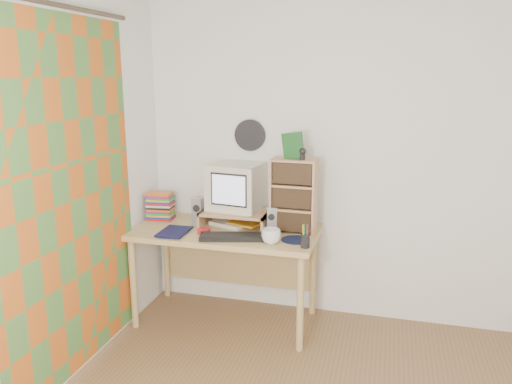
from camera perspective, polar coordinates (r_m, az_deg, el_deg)
The scene contains 20 objects.
back_wall at distance 3.86m, azimuth 12.81°, elevation 3.28°, with size 3.50×3.50×0.00m, color white.
left_wall at distance 2.87m, azimuth -26.74°, elevation -1.32°, with size 3.50×3.50×0.00m, color white.
curtain at distance 3.23m, azimuth -20.43°, elevation -1.03°, with size 2.20×2.20×0.00m, color #C55E1B.
wall_disc at distance 3.96m, azimuth -0.70°, elevation 6.50°, with size 0.25×0.25×0.02m, color black.
desk at distance 3.91m, azimuth -3.23°, elevation -5.91°, with size 1.40×0.70×0.75m.
monitor_riser at distance 3.86m, azimuth -2.40°, elevation -2.60°, with size 0.52×0.30×0.12m.
crt_monitor at distance 3.86m, azimuth -2.48°, elevation 0.54°, with size 0.38×0.38×0.36m, color silver.
speaker_left at distance 3.93m, azimuth -6.59°, elevation -2.16°, with size 0.08×0.08×0.22m, color #A1A1A5.
speaker_right at distance 3.72m, azimuth 1.91°, elevation -3.15°, with size 0.07×0.07×0.19m, color #A1A1A5.
keyboard at distance 3.59m, azimuth -2.74°, elevation -5.14°, with size 0.46×0.15×0.03m, color black.
dvd_stack at distance 4.11m, azimuth -10.89°, elevation -1.15°, with size 0.20×0.14×0.28m, color brown, non-canonical shape.
cd_rack at distance 3.69m, azimuth 4.34°, elevation -0.42°, with size 0.33×0.18×0.55m, color tan.
mug at distance 3.48m, azimuth 1.74°, elevation -5.08°, with size 0.13×0.13×0.11m, color white.
diary at distance 3.79m, azimuth -10.74°, elevation -4.21°, with size 0.24×0.18×0.05m, color #10133D.
mousepad at distance 3.58m, azimuth 4.55°, elevation -5.47°, with size 0.21×0.21×0.00m, color black.
pen_cup at distance 3.42m, azimuth 5.65°, elevation -5.34°, with size 0.06×0.06×0.13m, color black, non-canonical shape.
papers at distance 3.90m, azimuth -2.21°, elevation -3.56°, with size 0.28×0.20×0.04m, color silver, non-canonical shape.
red_box at distance 3.72m, azimuth -6.00°, elevation -4.48°, with size 0.08×0.05×0.04m, color red.
game_box at distance 3.63m, azimuth 4.24°, elevation 5.31°, with size 0.15×0.03×0.19m, color #16501D.
webcam at distance 3.60m, azimuth 5.36°, elevation 4.38°, with size 0.05×0.05×0.09m, color black, non-canonical shape.
Camera 1 is at (0.14, -2.05, 1.91)m, focal length 35.00 mm.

